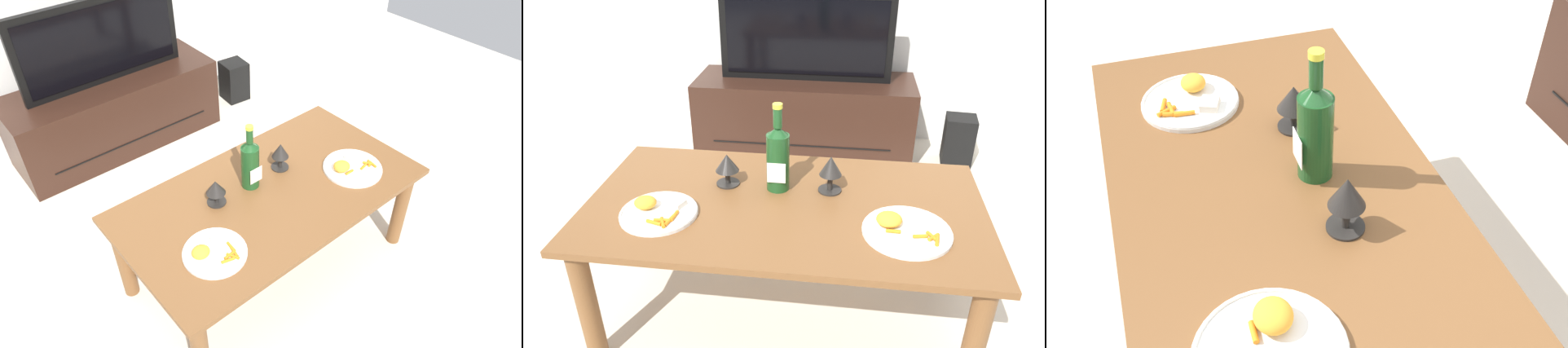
# 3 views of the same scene
# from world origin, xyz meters

# --- Properties ---
(ground_plane) EXTENTS (6.40, 6.40, 0.00)m
(ground_plane) POSITION_xyz_m (0.00, 0.00, 0.00)
(ground_plane) COLOR beige
(dining_table) EXTENTS (1.39, 0.75, 0.51)m
(dining_table) POSITION_xyz_m (0.00, 0.00, 0.43)
(dining_table) COLOR brown
(dining_table) RESTS_ON ground_plane
(tv_stand) EXTENTS (1.34, 0.48, 0.48)m
(tv_stand) POSITION_xyz_m (-0.07, 1.48, 0.24)
(tv_stand) COLOR black
(tv_stand) RESTS_ON ground_plane
(tv_screen) EXTENTS (1.03, 0.05, 0.52)m
(tv_screen) POSITION_xyz_m (-0.07, 1.47, 0.74)
(tv_screen) COLOR black
(tv_screen) RESTS_ON tv_stand
(floor_speaker) EXTENTS (0.19, 0.19, 0.30)m
(floor_speaker) POSITION_xyz_m (0.89, 1.43, 0.15)
(floor_speaker) COLOR black
(floor_speaker) RESTS_ON ground_plane
(wine_bottle) EXTENTS (0.08, 0.08, 0.33)m
(wine_bottle) POSITION_xyz_m (-0.04, 0.10, 0.64)
(wine_bottle) COLOR #19471E
(wine_bottle) RESTS_ON dining_table
(goblet_left) EXTENTS (0.09, 0.09, 0.12)m
(goblet_left) POSITION_xyz_m (-0.23, 0.10, 0.59)
(goblet_left) COLOR black
(goblet_left) RESTS_ON dining_table
(goblet_right) EXTENTS (0.09, 0.09, 0.14)m
(goblet_right) POSITION_xyz_m (0.15, 0.10, 0.60)
(goblet_right) COLOR black
(goblet_right) RESTS_ON dining_table
(dinner_plate_left) EXTENTS (0.26, 0.26, 0.05)m
(dinner_plate_left) POSITION_xyz_m (-0.41, -0.13, 0.52)
(dinner_plate_left) COLOR white
(dinner_plate_left) RESTS_ON dining_table
(dinner_plate_right) EXTENTS (0.28, 0.28, 0.06)m
(dinner_plate_right) POSITION_xyz_m (0.40, -0.13, 0.52)
(dinner_plate_right) COLOR white
(dinner_plate_right) RESTS_ON dining_table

